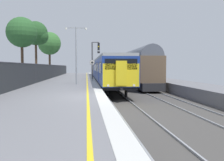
# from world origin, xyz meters

# --- Properties ---
(ground) EXTENTS (17.40, 110.00, 1.21)m
(ground) POSITION_xyz_m (2.64, 0.00, -0.61)
(ground) COLOR slate
(commuter_train_at_platform) EXTENTS (2.83, 40.91, 3.81)m
(commuter_train_at_platform) POSITION_xyz_m (2.10, 24.54, 1.27)
(commuter_train_at_platform) COLOR navy
(commuter_train_at_platform) RESTS_ON ground
(freight_train_adjacent_track) EXTENTS (2.60, 26.65, 4.84)m
(freight_train_adjacent_track) POSITION_xyz_m (6.10, 23.15, 1.65)
(freight_train_adjacent_track) COLOR #232326
(freight_train_adjacent_track) RESTS_ON ground
(signal_gantry) EXTENTS (1.10, 0.24, 4.92)m
(signal_gantry) POSITION_xyz_m (0.63, 19.50, 3.08)
(signal_gantry) COLOR #47474C
(signal_gantry) RESTS_ON ground
(speed_limit_sign) EXTENTS (0.59, 0.08, 2.43)m
(speed_limit_sign) POSITION_xyz_m (0.25, 15.31, 1.56)
(speed_limit_sign) COLOR #59595B
(speed_limit_sign) RESTS_ON ground
(platform_lamp_mid) EXTENTS (2.00, 0.20, 5.31)m
(platform_lamp_mid) POSITION_xyz_m (-1.35, 9.66, 3.15)
(platform_lamp_mid) COLOR #93999E
(platform_lamp_mid) RESTS_ON ground
(background_tree_left) EXTENTS (3.33, 3.23, 7.79)m
(background_tree_left) POSITION_xyz_m (-7.09, 21.23, 6.04)
(background_tree_left) COLOR #473323
(background_tree_left) RESTS_ON ground
(background_tree_centre) EXTENTS (4.39, 4.39, 8.35)m
(background_tree_centre) POSITION_xyz_m (-7.47, 35.77, 6.04)
(background_tree_centre) COLOR #473323
(background_tree_centre) RESTS_ON ground
(background_tree_right) EXTENTS (3.38, 3.38, 7.18)m
(background_tree_right) POSITION_xyz_m (-7.61, 15.44, 5.37)
(background_tree_right) COLOR #473323
(background_tree_right) RESTS_ON ground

